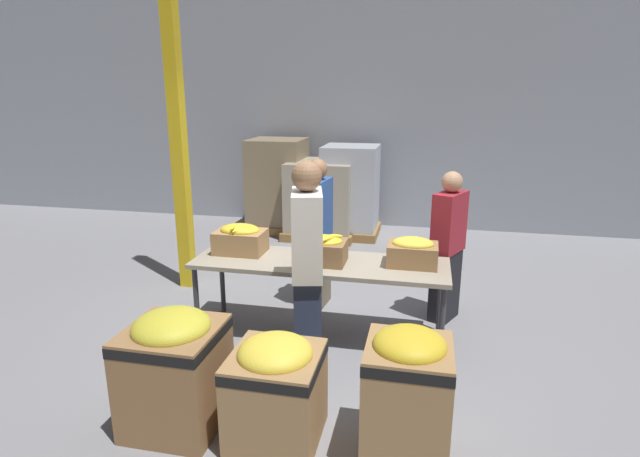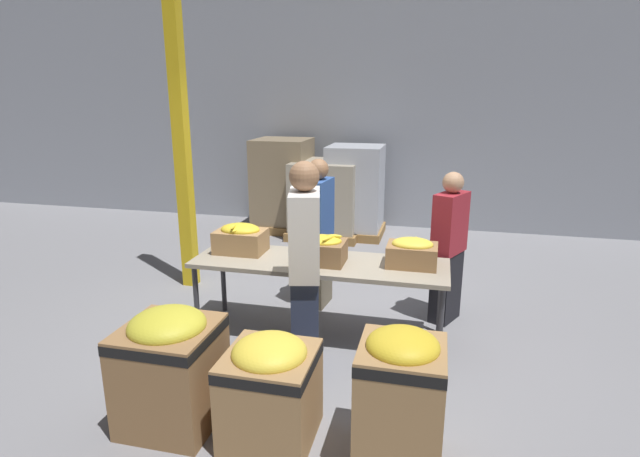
{
  "view_description": "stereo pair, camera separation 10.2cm",
  "coord_description": "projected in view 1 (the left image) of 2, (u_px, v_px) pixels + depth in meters",
  "views": [
    {
      "loc": [
        0.91,
        -4.22,
        2.24
      ],
      "look_at": [
        -0.05,
        0.23,
        0.99
      ],
      "focal_mm": 28.0,
      "sensor_mm": 36.0,
      "label": 1
    },
    {
      "loc": [
        1.01,
        -4.2,
        2.24
      ],
      "look_at": [
        -0.05,
        0.23,
        0.99
      ],
      "focal_mm": 28.0,
      "sensor_mm": 36.0,
      "label": 2
    }
  ],
  "objects": [
    {
      "name": "ground_plane",
      "position": [
        320.0,
        334.0,
        4.76
      ],
      "size": [
        30.0,
        30.0,
        0.0
      ],
      "primitive_type": "plane",
      "color": "gray"
    },
    {
      "name": "wall_back",
      "position": [
        374.0,
        107.0,
        8.21
      ],
      "size": [
        16.0,
        0.08,
        4.0
      ],
      "color": "#9399A3",
      "rests_on": "ground_plane"
    },
    {
      "name": "sorting_table",
      "position": [
        320.0,
        267.0,
        4.58
      ],
      "size": [
        2.33,
        0.72,
        0.74
      ],
      "color": "#9E937F",
      "rests_on": "ground_plane"
    },
    {
      "name": "banana_box_0",
      "position": [
        240.0,
        238.0,
        4.77
      ],
      "size": [
        0.47,
        0.34,
        0.29
      ],
      "color": "#A37A4C",
      "rests_on": "sorting_table"
    },
    {
      "name": "banana_box_1",
      "position": [
        324.0,
        249.0,
        4.49
      ],
      "size": [
        0.4,
        0.34,
        0.28
      ],
      "color": "olive",
      "rests_on": "sorting_table"
    },
    {
      "name": "banana_box_2",
      "position": [
        413.0,
        251.0,
        4.43
      ],
      "size": [
        0.44,
        0.32,
        0.26
      ],
      "color": "olive",
      "rests_on": "sorting_table"
    },
    {
      "name": "volunteer_0",
      "position": [
        447.0,
        248.0,
        4.91
      ],
      "size": [
        0.36,
        0.45,
        1.51
      ],
      "rotation": [
        0.0,
        0.0,
        -2.03
      ],
      "color": "black",
      "rests_on": "ground_plane"
    },
    {
      "name": "volunteer_1",
      "position": [
        307.0,
        271.0,
        3.97
      ],
      "size": [
        0.34,
        0.51,
        1.74
      ],
      "rotation": [
        0.0,
        0.0,
        1.81
      ],
      "color": "#2D3856",
      "rests_on": "ground_plane"
    },
    {
      "name": "volunteer_2",
      "position": [
        317.0,
        234.0,
        5.25
      ],
      "size": [
        0.26,
        0.45,
        1.58
      ],
      "rotation": [
        0.0,
        0.0,
        -1.68
      ],
      "color": "#6B604C",
      "rests_on": "ground_plane"
    },
    {
      "name": "donation_bin_0",
      "position": [
        175.0,
        366.0,
        3.37
      ],
      "size": [
        0.61,
        0.61,
        0.84
      ],
      "color": "olive",
      "rests_on": "ground_plane"
    },
    {
      "name": "donation_bin_1",
      "position": [
        276.0,
        386.0,
        3.24
      ],
      "size": [
        0.58,
        0.58,
        0.73
      ],
      "color": "#A37A4C",
      "rests_on": "ground_plane"
    },
    {
      "name": "donation_bin_2",
      "position": [
        407.0,
        392.0,
        3.05
      ],
      "size": [
        0.52,
        0.52,
        0.87
      ],
      "color": "#A37A4C",
      "rests_on": "ground_plane"
    },
    {
      "name": "support_pillar",
      "position": [
        177.0,
        114.0,
        5.46
      ],
      "size": [
        0.15,
        0.15,
        4.0
      ],
      "color": "gold",
      "rests_on": "ground_plane"
    },
    {
      "name": "pallet_stack_0",
      "position": [
        322.0,
        199.0,
        7.93
      ],
      "size": [
        1.11,
        1.11,
        1.19
      ],
      "color": "olive",
      "rests_on": "ground_plane"
    },
    {
      "name": "pallet_stack_1",
      "position": [
        350.0,
        192.0,
        7.9
      ],
      "size": [
        0.91,
        0.91,
        1.43
      ],
      "color": "olive",
      "rests_on": "ground_plane"
    },
    {
      "name": "pallet_stack_2",
      "position": [
        278.0,
        186.0,
        8.23
      ],
      "size": [
        0.95,
        0.95,
        1.5
      ],
      "color": "olive",
      "rests_on": "ground_plane"
    }
  ]
}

